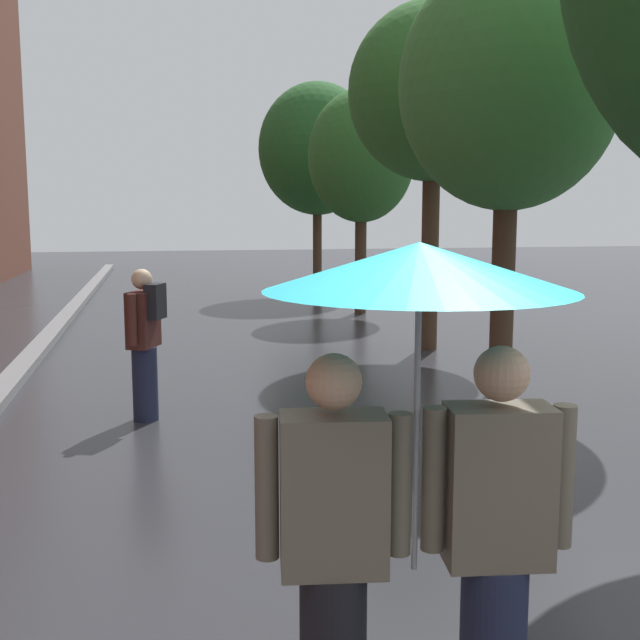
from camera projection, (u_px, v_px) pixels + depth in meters
kerb_strip at (39, 347)px, 12.07m from camera, size 0.30×36.00×0.12m
street_tree_1 at (509, 87)px, 8.85m from camera, size 2.52×2.52×5.01m
street_tree_2 at (433, 94)px, 11.72m from camera, size 2.56×2.56×5.27m
street_tree_3 at (361, 157)px, 16.08m from camera, size 2.21×2.21×4.63m
street_tree_4 at (317, 149)px, 19.58m from camera, size 2.96×2.96×5.34m
couple_under_umbrella at (417, 420)px, 2.92m from camera, size 1.21×1.16×2.06m
pedestrian_walking_midground at (145, 340)px, 8.02m from camera, size 0.43×0.55×1.58m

